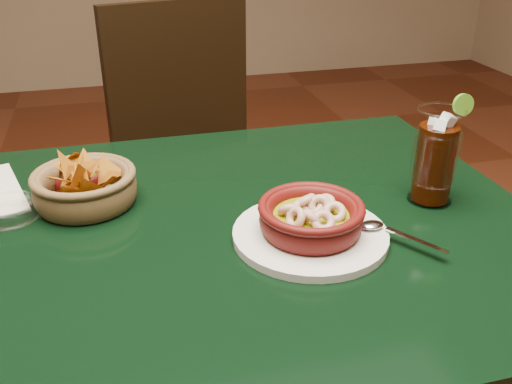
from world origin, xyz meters
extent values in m
cube|color=black|center=(0.00, 0.00, 0.73)|extent=(1.20, 0.80, 0.04)
cylinder|color=black|center=(0.54, 0.34, 0.35)|extent=(0.06, 0.06, 0.71)
cube|color=black|center=(0.19, 0.64, 0.48)|extent=(0.55, 0.55, 0.04)
cylinder|color=black|center=(0.06, 0.40, 0.24)|extent=(0.04, 0.04, 0.48)
cylinder|color=black|center=(0.43, 0.51, 0.24)|extent=(0.04, 0.04, 0.48)
cylinder|color=black|center=(-0.04, 0.77, 0.24)|extent=(0.04, 0.04, 0.48)
cylinder|color=black|center=(0.33, 0.88, 0.24)|extent=(0.04, 0.04, 0.48)
cube|color=black|center=(0.14, 0.84, 0.74)|extent=(0.42, 0.15, 0.47)
cylinder|color=silver|center=(0.21, -0.08, 0.76)|extent=(0.23, 0.23, 0.01)
cylinder|color=#450B09|center=(0.21, -0.08, 0.77)|extent=(0.14, 0.14, 0.01)
torus|color=#450B09|center=(0.21, -0.08, 0.78)|extent=(0.18, 0.18, 0.04)
torus|color=#450B09|center=(0.21, -0.08, 0.80)|extent=(0.16, 0.16, 0.01)
cylinder|color=#6E6E08|center=(0.21, -0.08, 0.79)|extent=(0.12, 0.12, 0.01)
torus|color=#C7A68C|center=(0.22, -0.07, 0.80)|extent=(0.04, 0.04, 0.04)
torus|color=#C7A68C|center=(0.23, -0.07, 0.80)|extent=(0.04, 0.05, 0.04)
torus|color=#C7A68C|center=(0.22, -0.07, 0.80)|extent=(0.04, 0.04, 0.04)
torus|color=#C7A68C|center=(0.21, -0.05, 0.80)|extent=(0.05, 0.05, 0.04)
torus|color=#C7A68C|center=(0.20, -0.07, 0.80)|extent=(0.05, 0.04, 0.03)
torus|color=#C7A68C|center=(0.18, -0.07, 0.80)|extent=(0.05, 0.04, 0.04)
torus|color=#C7A68C|center=(0.18, -0.10, 0.80)|extent=(0.04, 0.04, 0.04)
torus|color=#C7A68C|center=(0.20, -0.10, 0.80)|extent=(0.04, 0.04, 0.04)
torus|color=#C7A68C|center=(0.21, -0.11, 0.80)|extent=(0.04, 0.04, 0.04)
torus|color=#C7A68C|center=(0.24, -0.09, 0.80)|extent=(0.04, 0.04, 0.04)
cube|color=silver|center=(0.35, -0.15, 0.77)|extent=(0.06, 0.09, 0.00)
ellipsoid|color=silver|center=(0.30, -0.09, 0.77)|extent=(0.04, 0.03, 0.01)
cylinder|color=brown|center=(-0.12, 0.13, 0.75)|extent=(0.15, 0.15, 0.01)
torus|color=brown|center=(-0.12, 0.13, 0.78)|extent=(0.20, 0.20, 0.06)
torus|color=brown|center=(-0.12, 0.13, 0.80)|extent=(0.17, 0.17, 0.01)
cone|color=#A85F13|center=(-0.14, 0.15, 0.78)|extent=(0.03, 0.08, 0.08)
cone|color=#A85F13|center=(-0.12, 0.11, 0.81)|extent=(0.05, 0.08, 0.08)
cone|color=#A85F13|center=(-0.08, 0.14, 0.78)|extent=(0.07, 0.07, 0.06)
cone|color=#A85F13|center=(-0.12, 0.15, 0.79)|extent=(0.07, 0.05, 0.08)
cone|color=#A85F13|center=(-0.12, 0.11, 0.79)|extent=(0.05, 0.07, 0.07)
cone|color=#A85F13|center=(-0.07, 0.14, 0.80)|extent=(0.08, 0.06, 0.06)
cone|color=#A85F13|center=(-0.14, 0.14, 0.78)|extent=(0.08, 0.05, 0.07)
cone|color=#A85F13|center=(-0.14, 0.13, 0.78)|extent=(0.06, 0.06, 0.07)
cone|color=#A85F13|center=(-0.11, 0.13, 0.81)|extent=(0.05, 0.08, 0.08)
cone|color=#A85F13|center=(-0.11, 0.14, 0.81)|extent=(0.06, 0.06, 0.06)
cone|color=#A85F13|center=(-0.10, 0.11, 0.82)|extent=(0.05, 0.08, 0.07)
cone|color=#A85F13|center=(-0.14, 0.13, 0.82)|extent=(0.04, 0.06, 0.06)
cone|color=#A85F13|center=(-0.12, 0.10, 0.81)|extent=(0.05, 0.06, 0.07)
cone|color=#A85F13|center=(-0.09, 0.09, 0.78)|extent=(0.02, 0.09, 0.08)
cone|color=#A85F13|center=(-0.13, 0.15, 0.79)|extent=(0.07, 0.08, 0.05)
cone|color=#A85F13|center=(-0.11, 0.08, 0.80)|extent=(0.08, 0.04, 0.07)
cone|color=#A85F13|center=(-0.13, 0.17, 0.78)|extent=(0.06, 0.07, 0.06)
cone|color=#A85F13|center=(-0.16, 0.12, 0.81)|extent=(0.08, 0.08, 0.04)
cone|color=#A85F13|center=(-0.14, 0.16, 0.81)|extent=(0.07, 0.06, 0.08)
cone|color=#A85F13|center=(-0.13, 0.14, 0.81)|extent=(0.09, 0.07, 0.06)
cone|color=#A85F13|center=(-0.12, 0.12, 0.79)|extent=(0.06, 0.06, 0.06)
cone|color=#A85F13|center=(-0.14, 0.09, 0.79)|extent=(0.08, 0.05, 0.06)
cone|color=#A85F13|center=(-0.13, 0.17, 0.82)|extent=(0.07, 0.07, 0.05)
cone|color=#A85F13|center=(-0.12, 0.17, 0.79)|extent=(0.09, 0.08, 0.05)
cylinder|color=#450B09|center=(-0.13, 0.18, 0.75)|extent=(0.08, 0.08, 0.01)
torus|color=#450B09|center=(-0.13, 0.18, 0.77)|extent=(0.11, 0.11, 0.04)
cylinder|color=#2D5210|center=(-0.13, 0.18, 0.77)|extent=(0.06, 0.06, 0.01)
sphere|color=#2D5210|center=(-0.12, 0.20, 0.78)|extent=(0.02, 0.02, 0.02)
sphere|color=#2D5210|center=(-0.13, 0.18, 0.78)|extent=(0.02, 0.02, 0.02)
sphere|color=#2D5210|center=(-0.12, 0.17, 0.78)|extent=(0.02, 0.02, 0.02)
sphere|color=#2D5210|center=(-0.13, 0.19, 0.78)|extent=(0.02, 0.02, 0.02)
sphere|color=#2D5210|center=(-0.11, 0.20, 0.78)|extent=(0.02, 0.02, 0.02)
cylinder|color=white|center=(0.45, -0.01, 0.75)|extent=(0.07, 0.07, 0.01)
torus|color=white|center=(0.45, -0.01, 0.83)|extent=(0.16, 0.16, 0.09)
cylinder|color=black|center=(0.45, -0.01, 0.82)|extent=(0.06, 0.06, 0.13)
cube|color=silver|center=(0.45, -0.02, 0.86)|extent=(0.02, 0.03, 0.03)
cube|color=silver|center=(0.45, -0.01, 0.86)|extent=(0.03, 0.03, 0.03)
cube|color=silver|center=(0.45, 0.00, 0.88)|extent=(0.03, 0.03, 0.02)
cube|color=silver|center=(0.46, -0.01, 0.89)|extent=(0.03, 0.02, 0.03)
cube|color=silver|center=(0.44, -0.02, 0.89)|extent=(0.03, 0.03, 0.03)
cube|color=silver|center=(0.45, 0.00, 0.87)|extent=(0.03, 0.03, 0.03)
torus|color=white|center=(0.45, -0.01, 0.91)|extent=(0.08, 0.08, 0.00)
cylinder|color=#4F8A1E|center=(0.48, -0.01, 0.92)|extent=(0.03, 0.01, 0.04)
cylinder|color=white|center=(-0.24, 0.11, 0.75)|extent=(0.09, 0.09, 0.01)
torus|color=white|center=(-0.24, 0.11, 0.76)|extent=(0.11, 0.11, 0.03)
camera|label=1|loc=(-0.06, -0.77, 1.20)|focal=40.00mm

